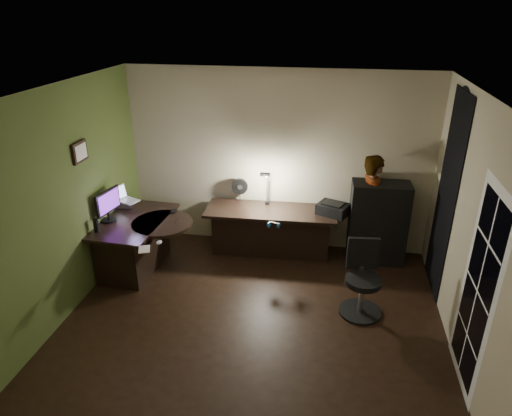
% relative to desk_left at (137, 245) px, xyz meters
% --- Properties ---
extents(floor, '(4.50, 4.00, 0.01)m').
position_rel_desk_left_xyz_m(floor, '(1.83, -0.86, -0.39)').
color(floor, black).
rests_on(floor, ground).
extents(ceiling, '(4.50, 4.00, 0.01)m').
position_rel_desk_left_xyz_m(ceiling, '(1.83, -0.86, 2.32)').
color(ceiling, silver).
rests_on(ceiling, floor).
extents(wall_back, '(4.50, 0.01, 2.70)m').
position_rel_desk_left_xyz_m(wall_back, '(1.83, 1.15, 0.96)').
color(wall_back, tan).
rests_on(wall_back, floor).
extents(wall_front, '(4.50, 0.01, 2.70)m').
position_rel_desk_left_xyz_m(wall_front, '(1.83, -2.86, 0.96)').
color(wall_front, tan).
rests_on(wall_front, floor).
extents(wall_left, '(0.01, 4.00, 2.70)m').
position_rel_desk_left_xyz_m(wall_left, '(-0.42, -0.86, 0.96)').
color(wall_left, tan).
rests_on(wall_left, floor).
extents(wall_right, '(0.01, 4.00, 2.70)m').
position_rel_desk_left_xyz_m(wall_right, '(4.08, -0.86, 0.96)').
color(wall_right, tan).
rests_on(wall_right, floor).
extents(green_wall_overlay, '(0.00, 4.00, 2.70)m').
position_rel_desk_left_xyz_m(green_wall_overlay, '(-0.41, -0.86, 0.96)').
color(green_wall_overlay, '#455723').
rests_on(green_wall_overlay, floor).
extents(arched_doorway, '(0.01, 0.90, 2.60)m').
position_rel_desk_left_xyz_m(arched_doorway, '(4.07, 0.29, 0.91)').
color(arched_doorway, black).
rests_on(arched_doorway, floor).
extents(french_door, '(0.02, 0.92, 2.10)m').
position_rel_desk_left_xyz_m(french_door, '(4.07, -1.41, 0.66)').
color(french_door, white).
rests_on(french_door, floor).
extents(framed_picture, '(0.04, 0.30, 0.25)m').
position_rel_desk_left_xyz_m(framed_picture, '(-0.39, -0.41, 1.46)').
color(framed_picture, black).
rests_on(framed_picture, wall_left).
extents(desk_left, '(0.89, 1.38, 0.77)m').
position_rel_desk_left_xyz_m(desk_left, '(0.00, 0.00, 0.00)').
color(desk_left, black).
rests_on(desk_left, floor).
extents(desk_right, '(1.95, 0.75, 0.72)m').
position_rel_desk_left_xyz_m(desk_right, '(1.80, 0.77, -0.03)').
color(desk_right, black).
rests_on(desk_right, floor).
extents(cabinet, '(0.83, 0.44, 1.21)m').
position_rel_desk_left_xyz_m(cabinet, '(3.35, 0.85, 0.22)').
color(cabinet, black).
rests_on(cabinet, floor).
extents(laptop_stand, '(0.23, 0.19, 0.09)m').
position_rel_desk_left_xyz_m(laptop_stand, '(-0.28, 0.38, 0.44)').
color(laptop_stand, silver).
rests_on(laptop_stand, desk_left).
extents(laptop, '(0.39, 0.38, 0.21)m').
position_rel_desk_left_xyz_m(laptop, '(-0.24, 0.38, 0.59)').
color(laptop, silver).
rests_on(laptop, laptop_stand).
extents(monitor, '(0.17, 0.49, 0.32)m').
position_rel_desk_left_xyz_m(monitor, '(-0.31, -0.09, 0.56)').
color(monitor, black).
rests_on(monitor, desk_left).
extents(mouse, '(0.09, 0.11, 0.04)m').
position_rel_desk_left_xyz_m(mouse, '(0.61, -0.61, 0.42)').
color(mouse, silver).
rests_on(mouse, desk_left).
extents(phone, '(0.08, 0.14, 0.01)m').
position_rel_desk_left_xyz_m(phone, '(0.46, 0.35, 0.40)').
color(phone, black).
rests_on(phone, desk_left).
extents(pen, '(0.03, 0.15, 0.01)m').
position_rel_desk_left_xyz_m(pen, '(0.61, 0.06, 0.40)').
color(pen, black).
rests_on(pen, desk_left).
extents(speaker, '(0.08, 0.08, 0.18)m').
position_rel_desk_left_xyz_m(speaker, '(-0.31, -0.43, 0.49)').
color(speaker, black).
rests_on(speaker, desk_left).
extents(notepad, '(0.19, 0.22, 0.01)m').
position_rel_desk_left_xyz_m(notepad, '(0.48, -0.78, 0.40)').
color(notepad, silver).
rests_on(notepad, desk_left).
extents(desk_fan, '(0.26, 0.16, 0.38)m').
position_rel_desk_left_xyz_m(desk_fan, '(1.28, 1.02, 0.51)').
color(desk_fan, black).
rests_on(desk_fan, desk_right).
extents(headphones, '(0.18, 0.13, 0.08)m').
position_rel_desk_left_xyz_m(headphones, '(1.91, 0.25, 0.36)').
color(headphones, '#236089').
rests_on(headphones, desk_right).
extents(printer, '(0.51, 0.46, 0.19)m').
position_rel_desk_left_xyz_m(printer, '(2.70, 0.80, 0.41)').
color(printer, black).
rests_on(printer, desk_right).
extents(desk_lamp, '(0.19, 0.30, 0.62)m').
position_rel_desk_left_xyz_m(desk_lamp, '(1.71, 0.97, 0.63)').
color(desk_lamp, black).
rests_on(desk_lamp, desk_right).
extents(office_chair, '(0.57, 0.57, 0.93)m').
position_rel_desk_left_xyz_m(office_chair, '(3.11, -0.50, 0.08)').
color(office_chair, black).
rests_on(office_chair, floor).
extents(person, '(0.48, 0.63, 1.60)m').
position_rel_desk_left_xyz_m(person, '(3.24, 0.92, 0.41)').
color(person, '#D8A88C').
rests_on(person, floor).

